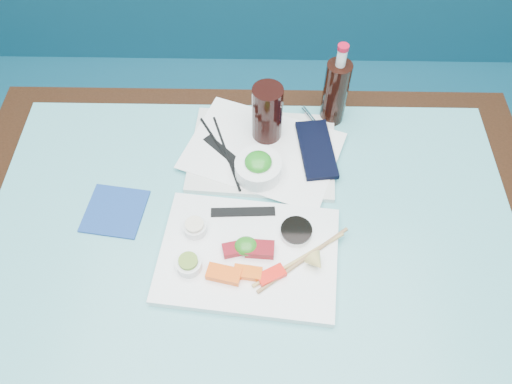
{
  "coord_description": "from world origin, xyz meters",
  "views": [
    {
      "loc": [
        0.02,
        0.86,
        1.75
      ],
      "look_at": [
        0.01,
        1.51,
        0.8
      ],
      "focal_mm": 35.0,
      "sensor_mm": 36.0,
      "label": 1
    }
  ],
  "objects_px": {
    "serving_tray": "(263,152)",
    "seaweed_bowl": "(258,169)",
    "booth_bench": "(257,90)",
    "cola_glass": "(267,113)",
    "dining_table": "(252,243)",
    "cola_bottle_body": "(335,93)",
    "blue_napkin": "(115,211)",
    "sashimi_plate": "(248,255)"
  },
  "relations": [
    {
      "from": "serving_tray",
      "to": "seaweed_bowl",
      "type": "height_order",
      "value": "seaweed_bowl"
    },
    {
      "from": "booth_bench",
      "to": "cola_glass",
      "type": "height_order",
      "value": "booth_bench"
    },
    {
      "from": "dining_table",
      "to": "seaweed_bowl",
      "type": "bearing_deg",
      "value": 84.31
    },
    {
      "from": "booth_bench",
      "to": "dining_table",
      "type": "height_order",
      "value": "booth_bench"
    },
    {
      "from": "seaweed_bowl",
      "to": "cola_bottle_body",
      "type": "relative_size",
      "value": 0.62
    },
    {
      "from": "blue_napkin",
      "to": "cola_glass",
      "type": "bearing_deg",
      "value": 33.56
    },
    {
      "from": "serving_tray",
      "to": "cola_bottle_body",
      "type": "bearing_deg",
      "value": 38.88
    },
    {
      "from": "seaweed_bowl",
      "to": "cola_glass",
      "type": "height_order",
      "value": "cola_glass"
    },
    {
      "from": "serving_tray",
      "to": "cola_bottle_body",
      "type": "xyz_separation_m",
      "value": [
        0.18,
        0.13,
        0.08
      ]
    },
    {
      "from": "cola_glass",
      "to": "cola_bottle_body",
      "type": "xyz_separation_m",
      "value": [
        0.17,
        0.07,
        -0.0
      ]
    },
    {
      "from": "booth_bench",
      "to": "dining_table",
      "type": "distance_m",
      "value": 0.89
    },
    {
      "from": "cola_glass",
      "to": "blue_napkin",
      "type": "height_order",
      "value": "cola_glass"
    },
    {
      "from": "dining_table",
      "to": "sashimi_plate",
      "type": "height_order",
      "value": "sashimi_plate"
    },
    {
      "from": "dining_table",
      "to": "cola_glass",
      "type": "xyz_separation_m",
      "value": [
        0.03,
        0.26,
        0.18
      ]
    },
    {
      "from": "dining_table",
      "to": "sashimi_plate",
      "type": "xyz_separation_m",
      "value": [
        -0.0,
        -0.09,
        0.1
      ]
    },
    {
      "from": "seaweed_bowl",
      "to": "cola_glass",
      "type": "bearing_deg",
      "value": 81.25
    },
    {
      "from": "dining_table",
      "to": "cola_bottle_body",
      "type": "bearing_deg",
      "value": 58.68
    },
    {
      "from": "seaweed_bowl",
      "to": "dining_table",
      "type": "bearing_deg",
      "value": -95.69
    },
    {
      "from": "booth_bench",
      "to": "seaweed_bowl",
      "type": "relative_size",
      "value": 26.51
    },
    {
      "from": "cola_bottle_body",
      "to": "sashimi_plate",
      "type": "bearing_deg",
      "value": -116.45
    },
    {
      "from": "booth_bench",
      "to": "serving_tray",
      "type": "height_order",
      "value": "booth_bench"
    },
    {
      "from": "booth_bench",
      "to": "blue_napkin",
      "type": "height_order",
      "value": "booth_bench"
    },
    {
      "from": "booth_bench",
      "to": "cola_glass",
      "type": "xyz_separation_m",
      "value": [
        0.03,
        -0.58,
        0.48
      ]
    },
    {
      "from": "booth_bench",
      "to": "cola_bottle_body",
      "type": "bearing_deg",
      "value": -67.68
    },
    {
      "from": "booth_bench",
      "to": "cola_bottle_body",
      "type": "distance_m",
      "value": 0.72
    },
    {
      "from": "cola_glass",
      "to": "dining_table",
      "type": "bearing_deg",
      "value": -97.2
    },
    {
      "from": "sashimi_plate",
      "to": "blue_napkin",
      "type": "distance_m",
      "value": 0.34
    },
    {
      "from": "booth_bench",
      "to": "serving_tray",
      "type": "bearing_deg",
      "value": -87.88
    },
    {
      "from": "sashimi_plate",
      "to": "cola_bottle_body",
      "type": "xyz_separation_m",
      "value": [
        0.21,
        0.42,
        0.08
      ]
    },
    {
      "from": "sashimi_plate",
      "to": "cola_bottle_body",
      "type": "relative_size",
      "value": 2.12
    },
    {
      "from": "cola_bottle_body",
      "to": "blue_napkin",
      "type": "height_order",
      "value": "cola_bottle_body"
    },
    {
      "from": "dining_table",
      "to": "sashimi_plate",
      "type": "bearing_deg",
      "value": -93.18
    },
    {
      "from": "dining_table",
      "to": "serving_tray",
      "type": "relative_size",
      "value": 3.87
    },
    {
      "from": "cola_bottle_body",
      "to": "blue_napkin",
      "type": "distance_m",
      "value": 0.62
    },
    {
      "from": "sashimi_plate",
      "to": "seaweed_bowl",
      "type": "xyz_separation_m",
      "value": [
        0.02,
        0.22,
        0.03
      ]
    },
    {
      "from": "booth_bench",
      "to": "cola_bottle_body",
      "type": "height_order",
      "value": "booth_bench"
    },
    {
      "from": "booth_bench",
      "to": "seaweed_bowl",
      "type": "xyz_separation_m",
      "value": [
        0.01,
        -0.71,
        0.42
      ]
    },
    {
      "from": "seaweed_bowl",
      "to": "blue_napkin",
      "type": "bearing_deg",
      "value": -162.56
    },
    {
      "from": "booth_bench",
      "to": "serving_tray",
      "type": "xyz_separation_m",
      "value": [
        0.02,
        -0.63,
        0.39
      ]
    },
    {
      "from": "cola_glass",
      "to": "cola_bottle_body",
      "type": "bearing_deg",
      "value": 23.24
    },
    {
      "from": "serving_tray",
      "to": "seaweed_bowl",
      "type": "xyz_separation_m",
      "value": [
        -0.01,
        -0.07,
        0.03
      ]
    },
    {
      "from": "sashimi_plate",
      "to": "seaweed_bowl",
      "type": "distance_m",
      "value": 0.22
    }
  ]
}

